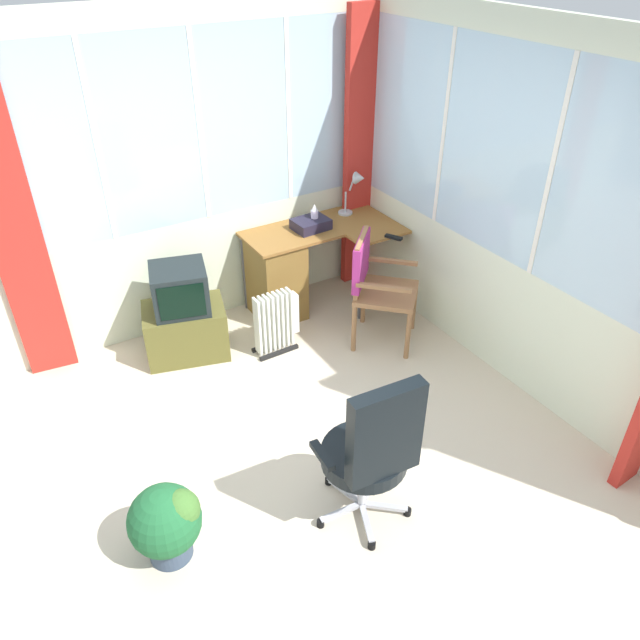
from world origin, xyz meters
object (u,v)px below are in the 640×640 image
object	(u,v)px
paper_tray	(311,224)
wooden_armchair	(372,277)
tv_remote	(394,237)
office_chair	(373,448)
potted_plant	(167,522)
spray_bottle	(314,216)
desk	(282,272)
tv_on_stand	(184,317)
desk_lamp	(356,186)
space_heater	(277,322)

from	to	relation	value
paper_tray	wooden_armchair	distance (m)	0.77
tv_remote	wooden_armchair	size ratio (longest dim) A/B	0.16
office_chair	potted_plant	world-z (taller)	office_chair
spray_bottle	paper_tray	xyz separation A→B (m)	(-0.04, -0.01, -0.06)
desk	potted_plant	xyz separation A→B (m)	(-1.74, -1.91, -0.13)
tv_remote	spray_bottle	xyz separation A→B (m)	(-0.46, 0.53, 0.09)
tv_remote	tv_on_stand	size ratio (longest dim) A/B	0.19
tv_on_stand	desk_lamp	bearing A→B (deg)	6.51
desk_lamp	tv_on_stand	bearing A→B (deg)	-173.49
paper_tray	space_heater	size ratio (longest dim) A/B	0.56
tv_remote	wooden_armchair	xyz separation A→B (m)	(-0.36, -0.21, -0.17)
space_heater	spray_bottle	bearing A→B (deg)	36.92
tv_remote	tv_on_stand	bearing A→B (deg)	140.03
desk_lamp	office_chair	xyz separation A→B (m)	(-1.46, -2.34, -0.42)
tv_on_stand	wooden_armchair	bearing A→B (deg)	-22.85
desk_lamp	tv_remote	size ratio (longest dim) A/B	2.67
spray_bottle	paper_tray	size ratio (longest dim) A/B	0.72
office_chair	potted_plant	size ratio (longest dim) A/B	2.20
office_chair	spray_bottle	bearing A→B (deg)	66.58
desk	spray_bottle	bearing A→B (deg)	0.37
desk_lamp	potted_plant	distance (m)	3.29
tv_on_stand	potted_plant	size ratio (longest dim) A/B	1.62
tv_on_stand	space_heater	xyz separation A→B (m)	(0.66, -0.34, -0.08)
tv_on_stand	spray_bottle	bearing A→B (deg)	6.43
desk	tv_on_stand	distance (m)	0.98
paper_tray	space_heater	distance (m)	0.94
desk	space_heater	bearing A→B (deg)	-122.92
desk_lamp	tv_on_stand	world-z (taller)	desk_lamp
desk_lamp	office_chair	size ratio (longest dim) A/B	0.37
tv_remote	space_heater	xyz separation A→B (m)	(-1.11, 0.04, -0.49)
spray_bottle	paper_tray	distance (m)	0.07
desk_lamp	spray_bottle	world-z (taller)	desk_lamp
spray_bottle	wooden_armchair	bearing A→B (deg)	-82.44
wooden_armchair	tv_remote	bearing A→B (deg)	29.89
desk_lamp	paper_tray	bearing A→B (deg)	-172.76
desk	paper_tray	size ratio (longest dim) A/B	4.38
space_heater	desk	bearing A→B (deg)	57.08
paper_tray	office_chair	xyz separation A→B (m)	(-0.95, -2.28, -0.21)
wooden_armchair	office_chair	world-z (taller)	office_chair
tv_remote	potted_plant	world-z (taller)	tv_remote
tv_remote	desk	bearing A→B (deg)	118.65
office_chair	tv_on_stand	distance (m)	2.18
paper_tray	spray_bottle	bearing A→B (deg)	12.82
office_chair	desk	bearing A→B (deg)	73.98
potted_plant	paper_tray	bearing A→B (deg)	43.03
space_heater	potted_plant	xyz separation A→B (m)	(-1.43, -1.42, 0.01)
office_chair	tv_on_stand	size ratio (longest dim) A/B	1.36
paper_tray	potted_plant	bearing A→B (deg)	-136.97
tv_on_stand	potted_plant	distance (m)	1.92
spray_bottle	tv_on_stand	bearing A→B (deg)	-173.57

